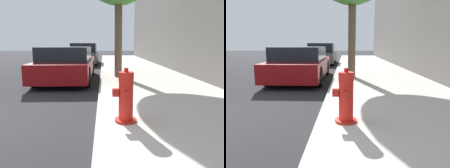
{
  "view_description": "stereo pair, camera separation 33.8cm",
  "coord_description": "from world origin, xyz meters",
  "views": [
    {
      "loc": [
        2.17,
        -3.15,
        1.32
      ],
      "look_at": [
        2.34,
        1.32,
        0.49
      ],
      "focal_mm": 35.0,
      "sensor_mm": 36.0,
      "label": 1
    },
    {
      "loc": [
        2.51,
        -3.15,
        1.32
      ],
      "look_at": [
        2.34,
        1.32,
        0.49
      ],
      "focal_mm": 35.0,
      "sensor_mm": 36.0,
      "label": 2
    }
  ],
  "objects": [
    {
      "name": "parked_car_mid",
      "position": [
        0.93,
        11.4,
        0.65
      ],
      "size": [
        1.71,
        4.15,
        1.36
      ],
      "color": "#4C5156",
      "rests_on": "ground_plane"
    },
    {
      "name": "sidewalk_slab",
      "position": [
        3.71,
        0.0,
        0.06
      ],
      "size": [
        3.34,
        40.0,
        0.12
      ],
      "color": "beige",
      "rests_on": "ground_plane"
    },
    {
      "name": "parked_car_near",
      "position": [
        0.85,
        4.81,
        0.6
      ],
      "size": [
        1.8,
        4.23,
        1.21
      ],
      "color": "maroon",
      "rests_on": "ground_plane"
    },
    {
      "name": "fire_hydrant",
      "position": [
        2.5,
        0.12,
        0.5
      ],
      "size": [
        0.38,
        0.39,
        0.84
      ],
      "color": "red",
      "rests_on": "sidewalk_slab"
    }
  ]
}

